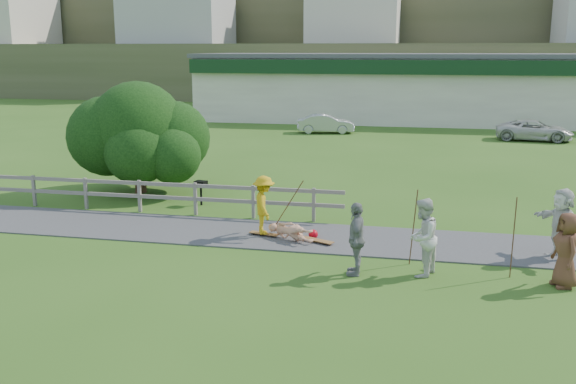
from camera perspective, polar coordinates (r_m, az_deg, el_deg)
name	(u,v)px	position (r m, az deg, el deg)	size (l,w,h in m)	color
ground	(223,248)	(18.05, -5.83, -4.97)	(260.00, 260.00, 0.00)	#315B1A
path	(238,233)	(19.41, -4.47, -3.61)	(34.00, 3.00, 0.04)	#3D3D40
fence	(122,190)	(22.55, -14.50, 0.14)	(15.05, 0.10, 1.10)	#5F5B54
strip_mall	(409,87)	(51.39, 10.73, 9.18)	(32.50, 10.75, 5.10)	beige
skater_rider	(264,208)	(18.79, -2.16, -1.46)	(1.12, 0.64, 1.73)	gold
skater_fallen	(291,232)	(18.51, 0.24, -3.54)	(1.54, 0.37, 0.56)	tan
spectator_a	(422,238)	(15.89, 11.86, -3.98)	(0.94, 0.73, 1.93)	silver
spectator_b	(356,239)	(15.73, 6.10, -4.15)	(1.07, 0.44, 1.82)	gray
spectator_c	(566,250)	(16.17, 23.48, -4.75)	(0.87, 0.57, 1.78)	brown
spectator_d	(561,224)	(18.24, 23.11, -2.62)	(1.77, 0.57, 1.91)	silver
car_silver	(326,124)	(42.63, 3.38, 6.08)	(1.31, 3.76, 1.24)	#B3B4BB
car_white	(534,130)	(41.76, 21.05, 5.14)	(2.07, 4.48, 1.25)	silver
tree	(139,149)	(25.20, -13.11, 3.76)	(5.80, 5.80, 3.40)	black
bbq	(201,193)	(22.93, -7.73, -0.09)	(0.40, 0.31, 0.88)	black
longboard_rider	(264,235)	(19.00, -2.14, -3.85)	(0.91, 0.22, 0.10)	olive
longboard_fallen	(317,242)	(18.34, 2.62, -4.45)	(1.01, 0.25, 0.11)	olive
helmet	(313,234)	(18.77, 2.25, -3.77)	(0.28, 0.28, 0.28)	red
pole_rider	(287,203)	(19.01, -0.11, -0.95)	(0.03, 0.03, 1.95)	#523321
pole_spec_left	(413,227)	(16.65, 11.09, -3.09)	(0.03, 0.03, 1.98)	#523321
pole_spec_right	(513,238)	(16.31, 19.39, -3.87)	(0.03, 0.03, 2.01)	#523321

